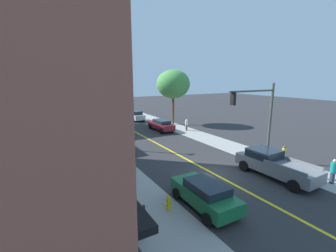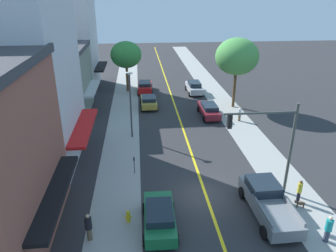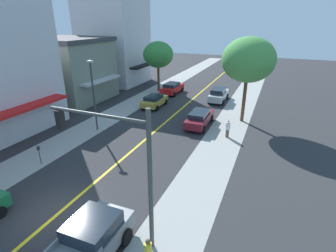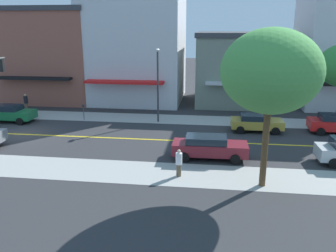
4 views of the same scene
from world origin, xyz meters
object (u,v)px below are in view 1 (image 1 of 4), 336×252
(parking_meter, at_px, (135,161))
(traffic_light_mast, at_px, (259,112))
(small_dog, at_px, (289,164))
(pedestrian_white_shirt, at_px, (187,124))
(street_tree_left_near, at_px, (173,84))
(grey_pickup_truck, at_px, (274,164))
(green_sedan_left_curb, at_px, (205,193))
(maroon_sedan_right_curb, at_px, (161,125))
(pedestrian_yellow_shirt, at_px, (284,155))
(pedestrian_black_shirt, at_px, (141,219))
(pedestrian_teal_shirt, at_px, (333,171))
(red_sedan_left_curb, at_px, (93,118))
(fire_hydrant, at_px, (169,203))
(gold_sedan_left_curb, at_px, (105,125))
(street_tree_right_corner, at_px, (73,91))
(silver_sedan_right_curb, at_px, (135,115))
(street_lamp, at_px, (106,110))

(parking_meter, xyz_separation_m, traffic_light_mast, (9.08, -3.48, 3.42))
(traffic_light_mast, xyz_separation_m, small_dog, (1.68, -1.82, -4.00))
(pedestrian_white_shirt, relative_size, small_dog, 2.28)
(street_tree_left_near, height_order, grey_pickup_truck, street_tree_left_near)
(green_sedan_left_curb, xyz_separation_m, maroon_sedan_right_curb, (6.82, 17.82, 0.00))
(pedestrian_yellow_shirt, distance_m, pedestrian_black_shirt, 13.65)
(maroon_sedan_right_curb, xyz_separation_m, pedestrian_teal_shirt, (2.49, -19.83, 0.10))
(pedestrian_white_shirt, height_order, small_dog, pedestrian_white_shirt)
(red_sedan_left_curb, distance_m, green_sedan_left_curb, 27.85)
(street_tree_left_near, distance_m, fire_hydrant, 24.19)
(gold_sedan_left_curb, distance_m, pedestrian_yellow_shirt, 21.89)
(street_tree_right_corner, bearing_deg, traffic_light_mast, -68.66)
(grey_pickup_truck, relative_size, pedestrian_yellow_shirt, 3.45)
(silver_sedan_right_curb, height_order, small_dog, silver_sedan_right_curb)
(street_tree_right_corner, height_order, grey_pickup_truck, street_tree_right_corner)
(street_lamp, bearing_deg, pedestrian_black_shirt, -99.44)
(street_tree_left_near, distance_m, traffic_light_mast, 18.19)
(grey_pickup_truck, height_order, pedestrian_teal_shirt, grey_pickup_truck)
(traffic_light_mast, distance_m, pedestrian_white_shirt, 13.95)
(maroon_sedan_right_curb, bearing_deg, silver_sedan_right_curb, 0.34)
(parking_meter, relative_size, red_sedan_left_curb, 0.31)
(pedestrian_yellow_shirt, bearing_deg, red_sedan_left_curb, 26.67)
(pedestrian_teal_shirt, height_order, pedestrian_yellow_shirt, pedestrian_teal_shirt)
(green_sedan_left_curb, height_order, grey_pickup_truck, grey_pickup_truck)
(parking_meter, distance_m, green_sedan_left_curb, 6.52)
(pedestrian_teal_shirt, xyz_separation_m, small_dog, (-0.05, 3.06, -0.55))
(parking_meter, relative_size, pedestrian_yellow_shirt, 0.84)
(small_dog, bearing_deg, silver_sedan_right_curb, -69.85)
(traffic_light_mast, height_order, pedestrian_teal_shirt, traffic_light_mast)
(pedestrian_yellow_shirt, distance_m, small_dog, 0.85)
(street_tree_right_corner, bearing_deg, small_dog, -66.93)
(silver_sedan_right_curb, relative_size, grey_pickup_truck, 0.80)
(red_sedan_left_curb, relative_size, pedestrian_white_shirt, 2.81)
(pedestrian_yellow_shirt, bearing_deg, small_dog, 170.69)
(red_sedan_left_curb, height_order, maroon_sedan_right_curb, red_sedan_left_curb)
(silver_sedan_right_curb, height_order, pedestrian_white_shirt, silver_sedan_right_curb)
(red_sedan_left_curb, xyz_separation_m, pedestrian_yellow_shirt, (9.49, -26.20, 0.09))
(silver_sedan_right_curb, xyz_separation_m, pedestrian_black_shirt, (-10.70, -27.38, 0.07))
(traffic_light_mast, bearing_deg, street_tree_left_near, -99.17)
(small_dog, bearing_deg, maroon_sedan_right_curb, -67.33)
(parking_meter, xyz_separation_m, pedestrian_white_shirt, (11.35, 9.83, -0.09))
(red_sedan_left_curb, bearing_deg, silver_sedan_right_curb, -97.47)
(traffic_light_mast, bearing_deg, pedestrian_white_shirt, -99.68)
(fire_hydrant, distance_m, pedestrian_white_shirt, 19.40)
(silver_sedan_right_curb, distance_m, pedestrian_white_shirt, 11.07)
(fire_hydrant, height_order, pedestrian_yellow_shirt, pedestrian_yellow_shirt)
(silver_sedan_right_curb, distance_m, pedestrian_black_shirt, 29.39)
(silver_sedan_right_curb, xyz_separation_m, pedestrian_white_shirt, (3.18, -10.61, -0.01))
(red_sedan_left_curb, distance_m, maroon_sedan_right_curb, 12.17)
(pedestrian_white_shirt, bearing_deg, pedestrian_yellow_shirt, 21.70)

